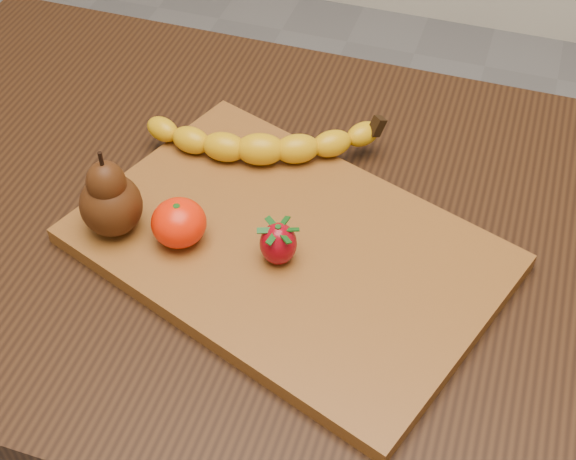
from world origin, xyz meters
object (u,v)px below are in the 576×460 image
(table, at_px, (225,263))
(mandarin, at_px, (179,223))
(pear, at_px, (108,192))
(cutting_board, at_px, (288,249))

(table, relative_size, mandarin, 16.50)
(table, xyz_separation_m, mandarin, (-0.01, -0.08, 0.14))
(pear, bearing_deg, mandarin, 3.90)
(table, distance_m, mandarin, 0.16)
(table, distance_m, cutting_board, 0.15)
(mandarin, bearing_deg, table, 79.18)
(pear, xyz_separation_m, mandarin, (0.08, 0.01, -0.03))
(table, height_order, pear, pear)
(cutting_board, distance_m, pear, 0.20)
(cutting_board, relative_size, pear, 4.20)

